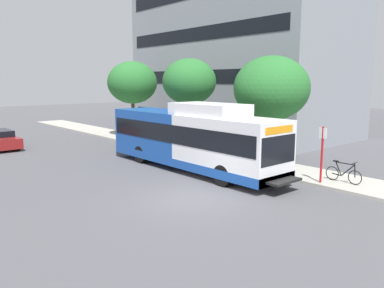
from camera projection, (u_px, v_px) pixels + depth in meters
ground_plane at (99, 167)px, 21.56m from camera, size 120.00×120.00×0.00m
sidewalk_curb at (213, 155)px, 24.57m from camera, size 3.00×56.00×0.14m
transit_bus at (191, 139)px, 20.62m from camera, size 2.58×12.25×3.65m
bus_stop_sign_pole at (322, 150)px, 17.40m from camera, size 0.10×0.36×2.60m
bicycle_parked at (343, 173)px, 17.60m from camera, size 0.52×1.76×1.02m
street_tree_near_stop at (271, 88)px, 21.53m from camera, size 4.27×4.27×6.05m
street_tree_mid_block at (189, 82)px, 26.63m from camera, size 3.75×3.75×6.20m
street_tree_far_block at (132, 83)px, 32.13m from camera, size 4.15×4.15×6.28m
parked_car_far_lane at (0, 139)px, 27.25m from camera, size 1.80×4.50×1.33m
lattice_comm_tower at (144, 46)px, 47.89m from camera, size 1.10×1.10×27.74m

